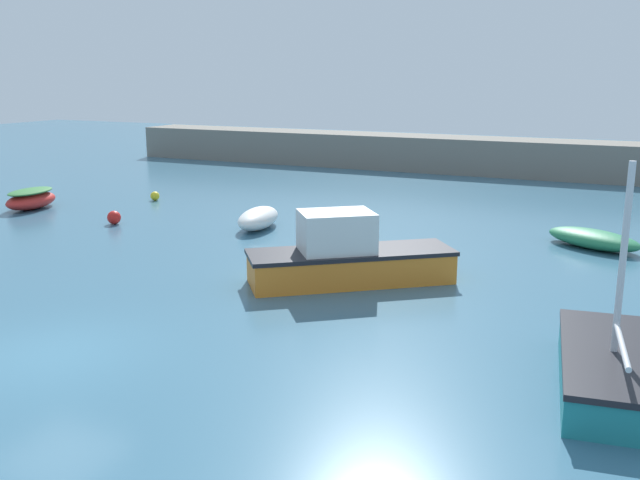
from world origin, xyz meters
TOP-DOWN VIEW (x-y plane):
  - ground_plane at (0.00, 0.00)m, footprint 120.00×120.00m
  - harbor_breakwater at (0.00, 32.72)m, footprint 44.42×3.42m
  - open_tender_yellow at (-2.42, 13.09)m, footprint 1.81×3.19m
  - rowboat_with_red_cover at (-13.77, 12.35)m, footprint 1.93×3.03m
  - motorboat_with_cabin at (3.64, 7.75)m, footprint 5.84×5.14m
  - rowboat_white_midwater at (9.76, 15.33)m, footprint 3.77×2.95m
  - sailboat_twin_hulled at (11.10, 3.28)m, footprint 2.50×4.82m
  - mooring_buoy_yellow at (-10.09, 16.45)m, footprint 0.43×0.43m
  - mooring_buoy_red at (-8.11, 11.30)m, footprint 0.55×0.55m

SIDE VIEW (x-z plane):
  - ground_plane at x=0.00m, z-range -0.20..0.00m
  - mooring_buoy_yellow at x=-10.09m, z-range 0.00..0.43m
  - mooring_buoy_red at x=-8.11m, z-range 0.00..0.55m
  - rowboat_white_midwater at x=9.76m, z-range 0.00..0.64m
  - open_tender_yellow at x=-2.42m, z-range 0.00..0.82m
  - sailboat_twin_hulled at x=11.10m, z-range -1.79..2.64m
  - rowboat_with_red_cover at x=-13.77m, z-range 0.00..0.91m
  - motorboat_with_cabin at x=3.64m, z-range -0.29..1.82m
  - harbor_breakwater at x=0.00m, z-range 0.00..2.13m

